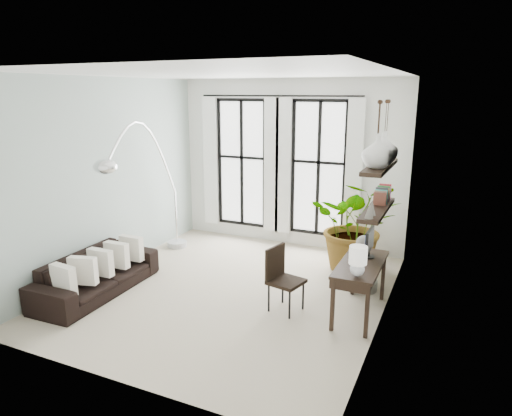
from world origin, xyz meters
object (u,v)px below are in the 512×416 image
Objects in this scene: sofa at (97,274)px; buddha at (362,267)px; plant at (356,225)px; desk at (360,267)px; desk_chair at (281,274)px; arc_lamp at (144,155)px.

sofa is 2.38× the size of buddha.
buddha is at bearing -65.51° from sofa.
desk is at bearing -75.75° from plant.
plant is at bearing 85.08° from desk_chair.
arc_lamp reaches higher than plant.
arc_lamp is at bearing 175.64° from desk.
desk_chair is 1.04× the size of buddha.
sofa is 0.80× the size of arc_lamp.
arc_lamp is 3.91m from buddha.
sofa is 3.87m from desk.
sofa is at bearing -153.85° from buddha.
desk is 0.97m from buddha.
buddha is (3.51, 0.62, -1.60)m from arc_lamp.
desk_chair is (-0.60, -1.87, -0.27)m from plant.
desk is 0.49× the size of arc_lamp.
desk_chair is 0.35× the size of arc_lamp.
arc_lamp is (-3.23, -1.37, 1.17)m from plant.
arc_lamp reaches higher than buddha.
sofa is 4.20m from plant.
desk_chair is at bearing -78.31° from sofa.
buddha is at bearing 98.36° from desk.
plant is 3.70m from arc_lamp.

